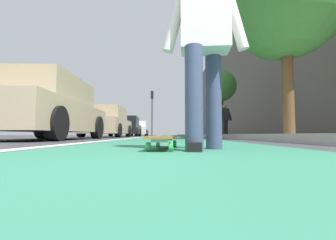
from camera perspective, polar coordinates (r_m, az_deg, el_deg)
The scene contains 15 objects.
ground_plane at distance 10.98m, azimuth 0.11°, elevation -4.27°, with size 80.00×80.00×0.00m, color #38383D.
bike_lane_paint at distance 24.98m, azimuth 0.04°, elevation -3.90°, with size 56.00×2.33×0.00m, color #2D7256.
lane_stripe_white at distance 21.02m, azimuth -3.54°, elevation -3.94°, with size 52.00×0.16×0.01m, color silver.
sidewalk_curb at distance 19.28m, azimuth 10.23°, elevation -3.72°, with size 52.00×3.20×0.14m, color #9E9B93.
building_facade at distance 24.44m, azimuth 15.62°, elevation 8.82°, with size 40.00×1.20×10.66m, color #5C554C.
skateboard at distance 2.03m, azimuth -1.13°, elevation -4.56°, with size 0.85×0.27×0.11m.
skater_person at distance 2.07m, azimuth 8.99°, elevation 19.43°, with size 0.45×0.72×1.64m.
parked_car_near at distance 6.40m, azimuth -27.51°, elevation 2.16°, with size 4.21×1.88×1.50m.
parked_car_mid at distance 11.84m, azimuth -14.72°, elevation -0.70°, with size 4.12×1.87×1.47m.
parked_car_far at distance 17.87m, azimuth -10.23°, elevation -1.69°, with size 4.42×2.14×1.48m.
parked_car_end at distance 24.07m, azimuth -7.28°, elevation -2.20°, with size 4.53×2.02×1.48m.
traffic_light at distance 24.66m, azimuth -3.95°, elevation 3.71°, with size 0.33×0.28×4.77m.
street_tree_near at distance 7.32m, azimuth 26.91°, elevation 24.35°, with size 2.93×2.93×5.00m.
street_tree_mid at distance 13.70m, azimuth 12.85°, elevation 8.00°, with size 1.80×1.80×3.82m.
pedestrian_distant at distance 11.76m, azimuth 13.88°, elevation 0.41°, with size 0.46×0.71×1.63m.
Camera 1 is at (-0.98, 0.02, 0.13)m, focal length 24.70 mm.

